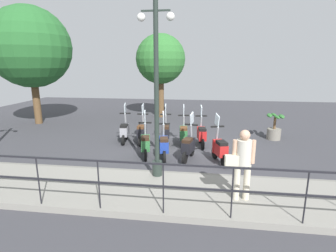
{
  "coord_description": "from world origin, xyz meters",
  "views": [
    {
      "loc": [
        -8.89,
        -0.73,
        3.09
      ],
      "look_at": [
        0.2,
        0.5,
        0.9
      ],
      "focal_mm": 28.0,
      "sensor_mm": 36.0,
      "label": 1
    }
  ],
  "objects_px": {
    "scooter_far_2": "(166,132)",
    "scooter_near_0": "(220,148)",
    "scooter_far_0": "(202,134)",
    "tree_distant": "(161,59)",
    "scooter_near_1": "(189,146)",
    "scooter_near_3": "(145,143)",
    "scooter_far_4": "(125,130)",
    "scooter_far_3": "(142,132)",
    "potted_palm": "(274,129)",
    "tree_large": "(30,48)",
    "scooter_near_2": "(164,145)",
    "scooter_far_1": "(184,133)",
    "pedestrian_with_bag": "(242,160)",
    "lamp_post_near": "(157,101)"
  },
  "relations": [
    {
      "from": "scooter_near_1",
      "to": "scooter_far_0",
      "type": "relative_size",
      "value": 1.0
    },
    {
      "from": "lamp_post_near",
      "to": "scooter_far_4",
      "type": "bearing_deg",
      "value": 29.82
    },
    {
      "from": "tree_distant",
      "to": "scooter_far_1",
      "type": "height_order",
      "value": "tree_distant"
    },
    {
      "from": "scooter_near_2",
      "to": "scooter_near_3",
      "type": "bearing_deg",
      "value": 72.55
    },
    {
      "from": "tree_large",
      "to": "scooter_far_2",
      "type": "distance_m",
      "value": 8.39
    },
    {
      "from": "potted_palm",
      "to": "scooter_far_2",
      "type": "distance_m",
      "value": 4.55
    },
    {
      "from": "scooter_near_1",
      "to": "scooter_far_1",
      "type": "distance_m",
      "value": 1.58
    },
    {
      "from": "tree_large",
      "to": "scooter_near_0",
      "type": "xyz_separation_m",
      "value": [
        -4.51,
        -9.18,
        -3.38
      ]
    },
    {
      "from": "tree_large",
      "to": "scooter_near_2",
      "type": "height_order",
      "value": "tree_large"
    },
    {
      "from": "potted_palm",
      "to": "scooter_far_3",
      "type": "bearing_deg",
      "value": 103.74
    },
    {
      "from": "scooter_far_2",
      "to": "scooter_far_1",
      "type": "bearing_deg",
      "value": -107.23
    },
    {
      "from": "potted_palm",
      "to": "scooter_far_0",
      "type": "distance_m",
      "value": 3.28
    },
    {
      "from": "tree_large",
      "to": "potted_palm",
      "type": "bearing_deg",
      "value": -97.24
    },
    {
      "from": "scooter_near_0",
      "to": "scooter_far_2",
      "type": "height_order",
      "value": "same"
    },
    {
      "from": "scooter_near_3",
      "to": "scooter_far_4",
      "type": "height_order",
      "value": "same"
    },
    {
      "from": "scooter_near_0",
      "to": "scooter_far_3",
      "type": "bearing_deg",
      "value": 41.54
    },
    {
      "from": "scooter_far_0",
      "to": "scooter_far_1",
      "type": "height_order",
      "value": "same"
    },
    {
      "from": "tree_distant",
      "to": "potted_palm",
      "type": "height_order",
      "value": "tree_distant"
    },
    {
      "from": "lamp_post_near",
      "to": "scooter_far_3",
      "type": "bearing_deg",
      "value": 20.0
    },
    {
      "from": "scooter_far_2",
      "to": "scooter_near_3",
      "type": "bearing_deg",
      "value": 157.0
    },
    {
      "from": "scooter_near_1",
      "to": "scooter_far_1",
      "type": "relative_size",
      "value": 1.0
    },
    {
      "from": "lamp_post_near",
      "to": "tree_distant",
      "type": "bearing_deg",
      "value": 8.55
    },
    {
      "from": "scooter_near_3",
      "to": "scooter_far_4",
      "type": "relative_size",
      "value": 1.0
    },
    {
      "from": "scooter_far_1",
      "to": "scooter_far_3",
      "type": "relative_size",
      "value": 1.0
    },
    {
      "from": "scooter_near_0",
      "to": "scooter_far_1",
      "type": "relative_size",
      "value": 1.0
    },
    {
      "from": "scooter_far_1",
      "to": "scooter_far_4",
      "type": "height_order",
      "value": "same"
    },
    {
      "from": "scooter_near_1",
      "to": "scooter_near_0",
      "type": "bearing_deg",
      "value": -84.65
    },
    {
      "from": "pedestrian_with_bag",
      "to": "scooter_far_2",
      "type": "xyz_separation_m",
      "value": [
        4.37,
        2.3,
        -0.6
      ]
    },
    {
      "from": "scooter_far_3",
      "to": "scooter_far_4",
      "type": "relative_size",
      "value": 1.0
    },
    {
      "from": "scooter_far_4",
      "to": "tree_large",
      "type": "bearing_deg",
      "value": 55.68
    },
    {
      "from": "tree_distant",
      "to": "pedestrian_with_bag",
      "type": "bearing_deg",
      "value": -160.91
    },
    {
      "from": "tree_distant",
      "to": "scooter_near_1",
      "type": "height_order",
      "value": "tree_distant"
    },
    {
      "from": "scooter_near_3",
      "to": "scooter_far_2",
      "type": "xyz_separation_m",
      "value": [
        1.6,
        -0.45,
        0.0
      ]
    },
    {
      "from": "potted_palm",
      "to": "scooter_far_3",
      "type": "xyz_separation_m",
      "value": [
        -1.3,
        5.32,
        0.04
      ]
    },
    {
      "from": "scooter_near_0",
      "to": "scooter_far_0",
      "type": "relative_size",
      "value": 1.0
    },
    {
      "from": "potted_palm",
      "to": "scooter_far_2",
      "type": "xyz_separation_m",
      "value": [
        -1.22,
        4.39,
        0.04
      ]
    },
    {
      "from": "scooter_far_2",
      "to": "scooter_near_0",
      "type": "bearing_deg",
      "value": -139.64
    },
    {
      "from": "scooter_near_2",
      "to": "scooter_far_2",
      "type": "bearing_deg",
      "value": -5.01
    },
    {
      "from": "scooter_near_0",
      "to": "scooter_near_1",
      "type": "xyz_separation_m",
      "value": [
        0.14,
        0.99,
        0.0
      ]
    },
    {
      "from": "lamp_post_near",
      "to": "pedestrian_with_bag",
      "type": "height_order",
      "value": "lamp_post_near"
    },
    {
      "from": "tree_large",
      "to": "lamp_post_near",
      "type": "bearing_deg",
      "value": -129.02
    },
    {
      "from": "scooter_near_1",
      "to": "scooter_near_2",
      "type": "height_order",
      "value": "same"
    },
    {
      "from": "tree_distant",
      "to": "scooter_far_4",
      "type": "height_order",
      "value": "tree_distant"
    },
    {
      "from": "scooter_far_4",
      "to": "potted_palm",
      "type": "bearing_deg",
      "value": -86.79
    },
    {
      "from": "pedestrian_with_bag",
      "to": "scooter_far_2",
      "type": "relative_size",
      "value": 1.03
    },
    {
      "from": "scooter_far_1",
      "to": "scooter_far_3",
      "type": "xyz_separation_m",
      "value": [
        0.04,
        1.65,
        0.0
      ]
    },
    {
      "from": "scooter_far_3",
      "to": "scooter_far_4",
      "type": "distance_m",
      "value": 0.73
    },
    {
      "from": "scooter_far_4",
      "to": "scooter_far_3",
      "type": "bearing_deg",
      "value": -103.91
    },
    {
      "from": "scooter_near_3",
      "to": "tree_distant",
      "type": "bearing_deg",
      "value": -7.67
    },
    {
      "from": "potted_palm",
      "to": "lamp_post_near",
      "type": "bearing_deg",
      "value": 137.78
    }
  ]
}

